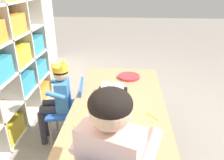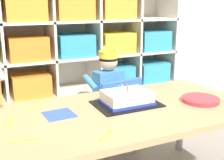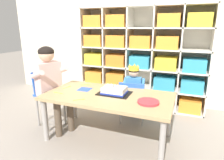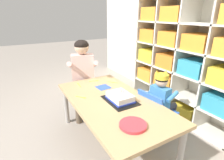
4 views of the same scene
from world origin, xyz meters
The scene contains 15 objects.
ground centered at (0.00, 0.00, 0.00)m, with size 16.00×16.00×0.00m, color gray.
classroom_back_wall centered at (0.00, 1.43, 1.39)m, with size 5.33×0.10×2.77m, color beige.
storage_cubby_shelf centered at (0.09, 1.18, 0.81)m, with size 2.03×0.39×1.60m.
activity_table centered at (0.00, 0.00, 0.49)m, with size 1.43×0.75×0.55m.
classroom_chair_blue centered at (0.16, 0.46, 0.36)m, with size 0.39×0.38×0.61m.
child_with_crown centered at (0.14, 0.57, 0.51)m, with size 0.32×0.32×0.82m.
classroom_chair_adult_side centered at (-0.88, 0.02, 0.46)m, with size 0.40×0.40×0.74m.
adult_helper_seated centered at (-0.77, -0.01, 0.66)m, with size 0.48×0.46×1.06m.
birthday_cake_on_tray centered at (0.05, 0.07, 0.58)m, with size 0.37×0.26×0.12m.
paper_plate_stack centered at (0.47, -0.08, 0.56)m, with size 0.22×0.22×0.02m, color #DB333D.
paper_napkin_square centered at (-0.35, 0.08, 0.55)m, with size 0.15×0.15×0.00m, color #3356B7.
fork_by_napkin centered at (-0.58, -0.15, 0.55)m, with size 0.13×0.03×0.00m.
fork_beside_plate_stack centered at (-0.59, 0.07, 0.55)m, with size 0.04×0.12×0.00m.
fork_near_cake_tray centered at (-0.44, 0.25, 0.55)m, with size 0.12×0.11×0.00m.
fork_at_table_front_edge centered at (-0.22, -0.25, 0.55)m, with size 0.11×0.09×0.00m.
Camera 4 is at (1.40, -0.81, 1.38)m, focal length 28.17 mm.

